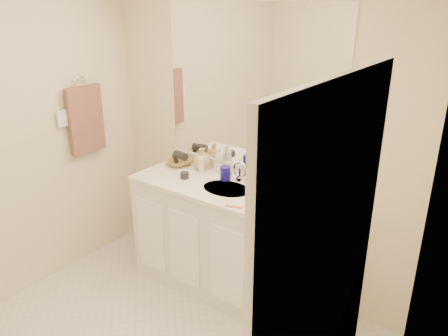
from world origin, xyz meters
TOP-DOWN VIEW (x-y plane):
  - wall_back at (0.00, 1.30)m, footprint 2.60×0.02m
  - wall_right at (1.30, 0.00)m, footprint 0.02×2.60m
  - vanity_cabinet at (0.00, 1.02)m, footprint 1.50×0.55m
  - countertop at (0.00, 1.02)m, footprint 1.52×0.57m
  - backsplash at (0.00, 1.29)m, footprint 1.52×0.03m
  - sink_basin at (0.00, 1.00)m, footprint 0.37×0.37m
  - faucet at (0.00, 1.18)m, footprint 0.02×0.02m
  - mirror at (0.00, 1.29)m, footprint 1.48×0.01m
  - blue_mug at (-0.10, 1.13)m, footprint 0.10×0.10m
  - tan_cup at (0.21, 1.13)m, footprint 0.09×0.09m
  - toothbrush at (0.22, 1.13)m, footprint 0.01×0.04m
  - mouthwash_bottle at (0.40, 1.04)m, footprint 0.08×0.08m
  - clear_pump_bottle at (0.56, 1.16)m, footprint 0.07×0.07m
  - soap_dish at (0.42, 0.92)m, footprint 0.10×0.08m
  - green_soap at (0.42, 0.92)m, footprint 0.08×0.06m
  - orange_comb at (0.21, 0.79)m, footprint 0.12×0.06m
  - dark_jar at (-0.37, 0.97)m, footprint 0.07×0.07m
  - extra_white_bottle at (-0.33, 1.12)m, footprint 0.06×0.06m
  - soap_bottle_white at (-0.23, 1.23)m, footprint 0.10×0.10m
  - soap_bottle_cream at (-0.38, 1.21)m, footprint 0.10×0.10m
  - soap_bottle_yellow at (-0.39, 1.21)m, footprint 0.15×0.15m
  - wicker_basket at (-0.60, 1.16)m, footprint 0.26×0.26m
  - hair_dryer at (-0.58, 1.16)m, footprint 0.14×0.09m
  - towel_ring at (-1.27, 0.77)m, footprint 0.01×0.11m
  - hand_towel at (-1.25, 0.77)m, footprint 0.04×0.32m
  - switch_plate at (-1.27, 0.57)m, footprint 0.01×0.08m

SIDE VIEW (x-z plane):
  - vanity_cabinet at x=0.00m, z-range 0.00..0.85m
  - countertop at x=0.00m, z-range 0.85..0.88m
  - sink_basin at x=0.00m, z-range 0.86..0.88m
  - orange_comb at x=0.21m, z-range 0.88..0.88m
  - soap_dish at x=0.42m, z-range 0.88..0.89m
  - dark_jar at x=-0.37m, z-range 0.88..0.93m
  - green_soap at x=0.42m, z-range 0.89..0.92m
  - wicker_basket at x=-0.60m, z-range 0.88..0.93m
  - backsplash at x=0.00m, z-range 0.88..0.96m
  - tan_cup at x=0.21m, z-range 0.88..0.98m
  - blue_mug at x=-0.10m, z-range 0.88..0.99m
  - faucet at x=0.00m, z-range 0.88..0.99m
  - extra_white_bottle at x=-0.33m, z-range 0.88..1.02m
  - mouthwash_bottle at x=0.40m, z-range 0.88..1.03m
  - clear_pump_bottle at x=0.56m, z-range 0.88..1.05m
  - soap_bottle_yellow at x=-0.39m, z-range 0.88..1.06m
  - soap_bottle_cream at x=-0.38m, z-range 0.88..1.06m
  - hair_dryer at x=-0.58m, z-range 0.94..1.00m
  - soap_bottle_white at x=-0.23m, z-range 0.88..1.08m
  - toothbrush at x=0.22m, z-range 0.93..1.13m
  - wall_back at x=0.00m, z-range 0.00..2.40m
  - wall_right at x=1.30m, z-range 0.00..2.40m
  - hand_towel at x=-1.25m, z-range 0.98..1.52m
  - switch_plate at x=-1.27m, z-range 1.24..1.36m
  - towel_ring at x=-1.27m, z-range 1.49..1.61m
  - mirror at x=0.00m, z-range 0.96..2.16m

